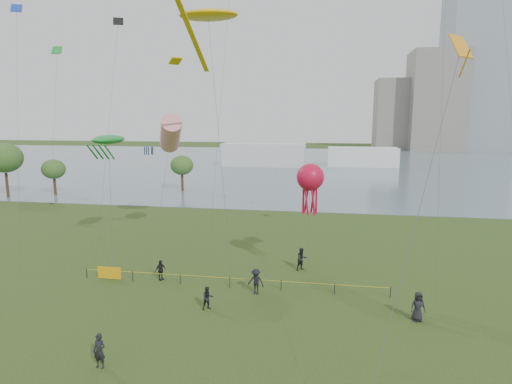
# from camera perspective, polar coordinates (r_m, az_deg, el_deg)

# --- Properties ---
(lake) EXTENTS (400.00, 120.00, 0.08)m
(lake) POSITION_cam_1_polar(r_m,az_deg,el_deg) (118.91, 7.12, 3.65)
(lake) COLOR slate
(lake) RESTS_ON ground_plane
(building_mid) EXTENTS (20.00, 20.00, 38.00)m
(building_mid) POSITION_cam_1_polar(r_m,az_deg,el_deg) (184.88, 22.78, 11.10)
(building_mid) COLOR slate
(building_mid) RESTS_ON ground_plane
(building_low) EXTENTS (16.00, 18.00, 28.00)m
(building_low) POSITION_cam_1_polar(r_m,az_deg,el_deg) (188.10, 18.04, 9.82)
(building_low) COLOR slate
(building_low) RESTS_ON ground_plane
(pavilion_left) EXTENTS (22.00, 8.00, 6.00)m
(pavilion_left) POSITION_cam_1_polar(r_m,az_deg,el_deg) (114.76, 1.03, 4.99)
(pavilion_left) COLOR silver
(pavilion_left) RESTS_ON ground_plane
(pavilion_right) EXTENTS (18.00, 7.00, 5.00)m
(pavilion_right) POSITION_cam_1_polar(r_m,az_deg,el_deg) (116.95, 14.00, 4.55)
(pavilion_right) COLOR white
(pavilion_right) RESTS_ON ground_plane
(trees) EXTENTS (31.14, 15.27, 8.88)m
(trees) POSITION_cam_1_polar(r_m,az_deg,el_deg) (78.51, -25.33, 3.66)
(trees) COLOR #342518
(trees) RESTS_ON ground_plane
(fence) EXTENTS (24.07, 0.07, 1.05)m
(fence) POSITION_cam_1_polar(r_m,az_deg,el_deg) (35.58, -13.35, -10.79)
(fence) COLOR black
(fence) RESTS_ON ground_plane
(spectator_a) EXTENTS (0.99, 0.94, 1.62)m
(spectator_a) POSITION_cam_1_polar(r_m,az_deg,el_deg) (30.24, -6.45, -13.89)
(spectator_a) COLOR black
(spectator_a) RESTS_ON ground_plane
(spectator_b) EXTENTS (1.39, 0.98, 1.95)m
(spectator_b) POSITION_cam_1_polar(r_m,az_deg,el_deg) (32.38, -0.02, -11.84)
(spectator_b) COLOR black
(spectator_b) RESTS_ON ground_plane
(spectator_c) EXTENTS (0.86, 1.04, 1.66)m
(spectator_c) POSITION_cam_1_polar(r_m,az_deg,el_deg) (35.87, -12.61, -10.12)
(spectator_c) COLOR black
(spectator_c) RESTS_ON ground_plane
(spectator_d) EXTENTS (1.06, 0.80, 1.95)m
(spectator_d) POSITION_cam_1_polar(r_m,az_deg,el_deg) (30.35, 20.78, -14.08)
(spectator_d) COLOR black
(spectator_d) RESTS_ON ground_plane
(spectator_f) EXTENTS (0.73, 0.52, 1.89)m
(spectator_f) POSITION_cam_1_polar(r_m,az_deg,el_deg) (25.22, -20.15, -19.28)
(spectator_f) COLOR black
(spectator_f) RESTS_ON ground_plane
(spectator_g) EXTENTS (1.21, 1.17, 1.96)m
(spectator_g) POSITION_cam_1_polar(r_m,az_deg,el_deg) (37.32, 6.12, -8.89)
(spectator_g) COLOR black
(spectator_g) RESTS_ON ground_plane
(kite_stingray) EXTENTS (5.10, 9.99, 21.41)m
(kite_stingray) POSITION_cam_1_polar(r_m,az_deg,el_deg) (37.04, -6.44, 22.29)
(kite_stingray) COLOR #3F3F42
(kite_windsock) EXTENTS (4.34, 9.94, 13.38)m
(kite_windsock) POSITION_cam_1_polar(r_m,az_deg,el_deg) (42.85, -11.34, 7.63)
(kite_windsock) COLOR #3F3F42
(kite_creature) EXTENTS (3.21, 6.50, 11.37)m
(kite_creature) POSITION_cam_1_polar(r_m,az_deg,el_deg) (42.01, -19.08, 6.59)
(kite_creature) COLOR #3F3F42
(kite_octopus) EXTENTS (2.11, 3.84, 9.49)m
(kite_octopus) POSITION_cam_1_polar(r_m,az_deg,el_deg) (33.26, 7.25, 1.84)
(kite_octopus) COLOR #3F3F42
(kite_delta) EXTENTS (6.87, 13.37, 17.42)m
(kite_delta) POSITION_cam_1_polar(r_m,az_deg,el_deg) (25.93, 25.28, 15.36)
(kite_delta) COLOR #3F3F42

